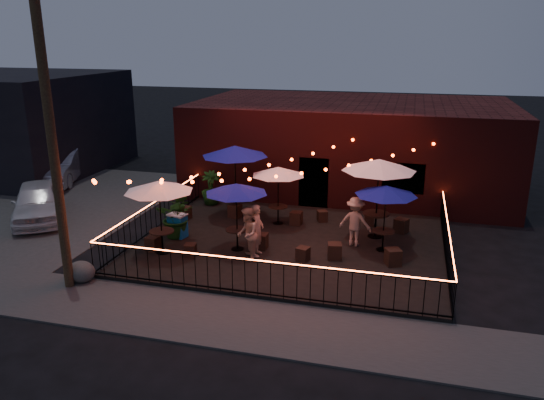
{
  "coord_description": "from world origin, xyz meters",
  "views": [
    {
      "loc": [
        3.67,
        -14.33,
        6.85
      ],
      "look_at": [
        -0.79,
        2.45,
        1.45
      ],
      "focal_mm": 35.0,
      "sensor_mm": 36.0,
      "label": 1
    }
  ],
  "objects_px": {
    "cafe_table_4": "(386,191)",
    "cooler": "(178,225)",
    "cafe_table_0": "(159,187)",
    "cafe_table_2": "(236,189)",
    "boulder": "(81,272)",
    "utility_pole": "(53,149)",
    "cafe_table_1": "(235,152)",
    "cafe_table_5": "(379,166)",
    "cafe_table_3": "(278,172)"
  },
  "relations": [
    {
      "from": "cafe_table_5",
      "to": "cooler",
      "type": "height_order",
      "value": "cafe_table_5"
    },
    {
      "from": "cafe_table_1",
      "to": "cooler",
      "type": "height_order",
      "value": "cafe_table_1"
    },
    {
      "from": "cafe_table_4",
      "to": "cafe_table_5",
      "type": "distance_m",
      "value": 1.33
    },
    {
      "from": "cafe_table_1",
      "to": "cooler",
      "type": "bearing_deg",
      "value": -115.15
    },
    {
      "from": "cafe_table_2",
      "to": "cafe_table_4",
      "type": "xyz_separation_m",
      "value": [
        4.6,
        1.14,
        -0.04
      ]
    },
    {
      "from": "cafe_table_1",
      "to": "cafe_table_5",
      "type": "bearing_deg",
      "value": -9.15
    },
    {
      "from": "cafe_table_5",
      "to": "cafe_table_1",
      "type": "bearing_deg",
      "value": 170.85
    },
    {
      "from": "cafe_table_4",
      "to": "cafe_table_3",
      "type": "bearing_deg",
      "value": 157.49
    },
    {
      "from": "utility_pole",
      "to": "boulder",
      "type": "xyz_separation_m",
      "value": [
        0.15,
        0.36,
        -3.67
      ]
    },
    {
      "from": "cafe_table_2",
      "to": "cooler",
      "type": "relative_size",
      "value": 2.69
    },
    {
      "from": "cafe_table_2",
      "to": "cafe_table_4",
      "type": "distance_m",
      "value": 4.74
    },
    {
      "from": "cafe_table_3",
      "to": "cafe_table_0",
      "type": "bearing_deg",
      "value": -128.6
    },
    {
      "from": "cafe_table_1",
      "to": "cafe_table_5",
      "type": "relative_size",
      "value": 0.94
    },
    {
      "from": "cafe_table_1",
      "to": "cafe_table_4",
      "type": "distance_m",
      "value": 6.09
    },
    {
      "from": "utility_pole",
      "to": "cafe_table_5",
      "type": "height_order",
      "value": "utility_pole"
    },
    {
      "from": "cafe_table_2",
      "to": "cooler",
      "type": "bearing_deg",
      "value": 167.06
    },
    {
      "from": "cafe_table_4",
      "to": "cooler",
      "type": "xyz_separation_m",
      "value": [
        -6.95,
        -0.6,
        -1.58
      ]
    },
    {
      "from": "cafe_table_0",
      "to": "boulder",
      "type": "height_order",
      "value": "cafe_table_0"
    },
    {
      "from": "utility_pole",
      "to": "boulder",
      "type": "distance_m",
      "value": 3.69
    },
    {
      "from": "cafe_table_4",
      "to": "cooler",
      "type": "distance_m",
      "value": 7.16
    },
    {
      "from": "cafe_table_3",
      "to": "cafe_table_1",
      "type": "bearing_deg",
      "value": 167.03
    },
    {
      "from": "cafe_table_3",
      "to": "cooler",
      "type": "distance_m",
      "value": 4.07
    },
    {
      "from": "utility_pole",
      "to": "cafe_table_2",
      "type": "bearing_deg",
      "value": 42.7
    },
    {
      "from": "cafe_table_5",
      "to": "boulder",
      "type": "height_order",
      "value": "cafe_table_5"
    },
    {
      "from": "cafe_table_2",
      "to": "cafe_table_0",
      "type": "bearing_deg",
      "value": -158.62
    },
    {
      "from": "cafe_table_1",
      "to": "cafe_table_5",
      "type": "xyz_separation_m",
      "value": [
        5.39,
        -0.87,
        -0.01
      ]
    },
    {
      "from": "cafe_table_2",
      "to": "boulder",
      "type": "bearing_deg",
      "value": -139.19
    },
    {
      "from": "cafe_table_0",
      "to": "cafe_table_1",
      "type": "relative_size",
      "value": 0.86
    },
    {
      "from": "cafe_table_0",
      "to": "cooler",
      "type": "xyz_separation_m",
      "value": [
        -0.11,
        1.42,
        -1.77
      ]
    },
    {
      "from": "cooler",
      "to": "cafe_table_5",
      "type": "bearing_deg",
      "value": 27.02
    },
    {
      "from": "cafe_table_0",
      "to": "cafe_table_4",
      "type": "xyz_separation_m",
      "value": [
        6.84,
        2.02,
        -0.19
      ]
    },
    {
      "from": "cafe_table_1",
      "to": "cooler",
      "type": "distance_m",
      "value": 3.6
    },
    {
      "from": "cafe_table_4",
      "to": "cafe_table_5",
      "type": "relative_size",
      "value": 0.74
    },
    {
      "from": "cafe_table_0",
      "to": "cooler",
      "type": "relative_size",
      "value": 2.89
    },
    {
      "from": "cafe_table_1",
      "to": "cafe_table_3",
      "type": "height_order",
      "value": "cafe_table_1"
    },
    {
      "from": "cafe_table_0",
      "to": "cafe_table_5",
      "type": "bearing_deg",
      "value": 26.1
    },
    {
      "from": "cafe_table_0",
      "to": "cafe_table_4",
      "type": "height_order",
      "value": "cafe_table_0"
    },
    {
      "from": "cafe_table_0",
      "to": "cafe_table_5",
      "type": "distance_m",
      "value": 7.26
    },
    {
      "from": "cafe_table_4",
      "to": "utility_pole",
      "type": "bearing_deg",
      "value": -150.97
    },
    {
      "from": "boulder",
      "to": "cafe_table_1",
      "type": "bearing_deg",
      "value": 67.99
    },
    {
      "from": "utility_pole",
      "to": "cafe_table_0",
      "type": "bearing_deg",
      "value": 59.04
    },
    {
      "from": "cafe_table_1",
      "to": "cafe_table_2",
      "type": "distance_m",
      "value": 3.41
    },
    {
      "from": "utility_pole",
      "to": "cafe_table_1",
      "type": "relative_size",
      "value": 2.88
    },
    {
      "from": "cafe_table_0",
      "to": "cafe_table_3",
      "type": "bearing_deg",
      "value": 51.4
    },
    {
      "from": "cafe_table_2",
      "to": "cooler",
      "type": "height_order",
      "value": "cafe_table_2"
    },
    {
      "from": "cafe_table_0",
      "to": "cafe_table_5",
      "type": "relative_size",
      "value": 0.81
    },
    {
      "from": "cafe_table_0",
      "to": "cafe_table_5",
      "type": "height_order",
      "value": "cafe_table_5"
    },
    {
      "from": "cafe_table_4",
      "to": "cooler",
      "type": "bearing_deg",
      "value": -175.08
    },
    {
      "from": "cafe_table_0",
      "to": "cafe_table_1",
      "type": "height_order",
      "value": "cafe_table_1"
    },
    {
      "from": "boulder",
      "to": "utility_pole",
      "type": "bearing_deg",
      "value": -113.05
    }
  ]
}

